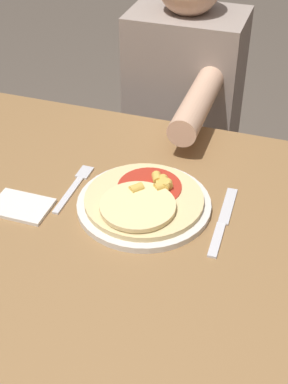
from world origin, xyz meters
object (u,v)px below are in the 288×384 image
object	(u,v)px
pizza	(144,199)
knife	(223,222)
dining_table	(115,261)
person_diner	(183,116)
fork	(75,185)
plate	(144,204)

from	to	relation	value
pizza	knife	bearing A→B (deg)	2.30
dining_table	person_diner	world-z (taller)	person_diner
person_diner	dining_table	bearing A→B (deg)	-88.03
knife	fork	bearing A→B (deg)	176.98
plate	pizza	world-z (taller)	pizza
dining_table	fork	world-z (taller)	fork
dining_table	fork	distance (m)	0.19
pizza	fork	xyz separation A→B (m)	(-0.17, 0.02, -0.02)
pizza	plate	bearing A→B (deg)	109.77
pizza	fork	bearing A→B (deg)	171.80
dining_table	knife	world-z (taller)	knife
person_diner	pizza	bearing A→B (deg)	-83.23
pizza	person_diner	distance (m)	0.62
knife	dining_table	bearing A→B (deg)	-164.10
plate	person_diner	xyz separation A→B (m)	(-0.07, 0.59, -0.12)
fork	knife	world-z (taller)	same
dining_table	plate	distance (m)	0.15
pizza	knife	world-z (taller)	pizza
plate	knife	size ratio (longest dim) A/B	1.27
pizza	knife	xyz separation A→B (m)	(0.17, 0.01, -0.02)
plate	person_diner	world-z (taller)	person_diner
pizza	knife	distance (m)	0.17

